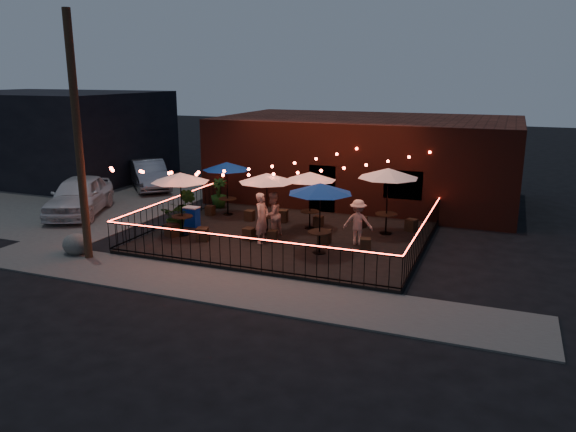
% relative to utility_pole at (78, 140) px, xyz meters
% --- Properties ---
extents(ground, '(110.00, 110.00, 0.00)m').
position_rel_utility_pole_xyz_m(ground, '(5.40, 2.60, -4.00)').
color(ground, black).
rests_on(ground, ground).
extents(patio, '(10.00, 8.00, 0.15)m').
position_rel_utility_pole_xyz_m(patio, '(5.40, 4.60, -3.92)').
color(patio, black).
rests_on(patio, ground).
extents(sidewalk, '(18.00, 2.50, 0.05)m').
position_rel_utility_pole_xyz_m(sidewalk, '(5.40, -0.65, -3.98)').
color(sidewalk, '#494644').
rests_on(sidewalk, ground).
extents(parking_lot, '(11.00, 12.00, 0.02)m').
position_rel_utility_pole_xyz_m(parking_lot, '(-6.60, 6.60, -3.99)').
color(parking_lot, '#494644').
rests_on(parking_lot, ground).
extents(brick_building, '(14.00, 8.00, 4.00)m').
position_rel_utility_pole_xyz_m(brick_building, '(6.40, 12.59, -2.00)').
color(brick_building, '#36150E').
rests_on(brick_building, ground).
extents(background_building, '(12.00, 9.00, 5.00)m').
position_rel_utility_pole_xyz_m(background_building, '(-12.60, 11.60, -1.50)').
color(background_building, black).
rests_on(background_building, ground).
extents(utility_pole, '(0.26, 0.26, 8.00)m').
position_rel_utility_pole_xyz_m(utility_pole, '(0.00, 0.00, 0.00)').
color(utility_pole, '#362316').
rests_on(utility_pole, ground).
extents(fence_front, '(10.00, 0.04, 1.04)m').
position_rel_utility_pole_xyz_m(fence_front, '(5.40, 0.60, -3.34)').
color(fence_front, black).
rests_on(fence_front, patio).
extents(fence_left, '(0.04, 8.00, 1.04)m').
position_rel_utility_pole_xyz_m(fence_left, '(0.40, 4.60, -3.34)').
color(fence_left, black).
rests_on(fence_left, patio).
extents(fence_right, '(0.04, 8.00, 1.04)m').
position_rel_utility_pole_xyz_m(fence_right, '(10.40, 4.60, -3.34)').
color(fence_right, black).
rests_on(fence_right, patio).
extents(festoon_lights, '(10.02, 8.72, 1.32)m').
position_rel_utility_pole_xyz_m(festoon_lights, '(4.39, 4.30, -1.48)').
color(festoon_lights, '#FF3C27').
rests_on(festoon_lights, ground).
extents(cafe_table_0, '(2.32, 2.32, 2.38)m').
position_rel_utility_pole_xyz_m(cafe_table_0, '(1.71, 3.17, -1.67)').
color(cafe_table_0, black).
rests_on(cafe_table_0, patio).
extents(cafe_table_1, '(2.62, 2.62, 2.28)m').
position_rel_utility_pole_xyz_m(cafe_table_1, '(1.80, 6.64, -1.77)').
color(cafe_table_1, black).
rests_on(cafe_table_1, patio).
extents(cafe_table_2, '(2.52, 2.52, 2.34)m').
position_rel_utility_pole_xyz_m(cafe_table_2, '(4.60, 4.47, -1.71)').
color(cafe_table_2, black).
rests_on(cafe_table_2, patio).
extents(cafe_table_3, '(2.54, 2.54, 2.24)m').
position_rel_utility_pole_xyz_m(cafe_table_3, '(5.82, 5.83, -1.80)').
color(cafe_table_3, black).
rests_on(cafe_table_3, patio).
extents(cafe_table_4, '(2.31, 2.31, 2.41)m').
position_rel_utility_pole_xyz_m(cafe_table_4, '(7.17, 3.02, -1.65)').
color(cafe_table_4, black).
rests_on(cafe_table_4, patio).
extents(cafe_table_5, '(2.87, 2.87, 2.51)m').
position_rel_utility_pole_xyz_m(cafe_table_5, '(8.76, 6.19, -1.55)').
color(cafe_table_5, black).
rests_on(cafe_table_5, patio).
extents(bistro_chair_0, '(0.52, 0.52, 0.48)m').
position_rel_utility_pole_xyz_m(bistro_chair_0, '(1.42, 2.89, -3.61)').
color(bistro_chair_0, black).
rests_on(bistro_chair_0, patio).
extents(bistro_chair_1, '(0.51, 0.51, 0.48)m').
position_rel_utility_pole_xyz_m(bistro_chair_1, '(2.77, 2.80, -3.61)').
color(bistro_chair_1, black).
rests_on(bistro_chair_1, patio).
extents(bistro_chair_2, '(0.36, 0.36, 0.41)m').
position_rel_utility_pole_xyz_m(bistro_chair_2, '(1.14, 6.27, -3.65)').
color(bistro_chair_2, black).
rests_on(bistro_chair_2, patio).
extents(bistro_chair_3, '(0.38, 0.38, 0.43)m').
position_rel_utility_pole_xyz_m(bistro_chair_3, '(3.13, 6.03, -3.63)').
color(bistro_chair_3, black).
rests_on(bistro_chair_3, patio).
extents(bistro_chair_4, '(0.40, 0.40, 0.45)m').
position_rel_utility_pole_xyz_m(bistro_chair_4, '(4.30, 3.52, -3.62)').
color(bistro_chair_4, black).
rests_on(bistro_chair_4, patio).
extents(bistro_chair_5, '(0.38, 0.38, 0.40)m').
position_rel_utility_pole_xyz_m(bistro_chair_5, '(5.15, 3.69, -3.65)').
color(bistro_chair_5, black).
rests_on(bistro_chair_5, patio).
extents(bistro_chair_6, '(0.48, 0.48, 0.50)m').
position_rel_utility_pole_xyz_m(bistro_chair_6, '(4.45, 6.33, -3.60)').
color(bistro_chair_6, black).
rests_on(bistro_chair_6, patio).
extents(bistro_chair_7, '(0.36, 0.36, 0.41)m').
position_rel_utility_pole_xyz_m(bistro_chair_7, '(6.04, 6.25, -3.64)').
color(bistro_chair_7, black).
rests_on(bistro_chair_7, patio).
extents(bistro_chair_8, '(0.43, 0.43, 0.48)m').
position_rel_utility_pole_xyz_m(bistro_chair_8, '(6.97, 4.17, -3.61)').
color(bistro_chair_8, black).
rests_on(bistro_chair_8, patio).
extents(bistro_chair_9, '(0.45, 0.45, 0.43)m').
position_rel_utility_pole_xyz_m(bistro_chair_9, '(8.55, 3.86, -3.64)').
color(bistro_chair_9, black).
rests_on(bistro_chair_9, patio).
extents(bistro_chair_10, '(0.47, 0.47, 0.43)m').
position_rel_utility_pole_xyz_m(bistro_chair_10, '(7.66, 6.72, -3.63)').
color(bistro_chair_10, black).
rests_on(bistro_chair_10, patio).
extents(bistro_chair_11, '(0.49, 0.49, 0.46)m').
position_rel_utility_pole_xyz_m(bistro_chair_11, '(9.59, 6.95, -3.62)').
color(bistro_chair_11, black).
rests_on(bistro_chair_11, patio).
extents(patron_a, '(0.52, 0.72, 1.82)m').
position_rel_utility_pole_xyz_m(patron_a, '(4.87, 3.41, -2.94)').
color(patron_a, tan).
rests_on(patron_a, patio).
extents(patron_b, '(0.86, 0.97, 1.67)m').
position_rel_utility_pole_xyz_m(patron_b, '(4.89, 4.31, -3.02)').
color(patron_b, tan).
rests_on(patron_b, patio).
extents(patron_c, '(1.11, 0.72, 1.63)m').
position_rel_utility_pole_xyz_m(patron_c, '(8.11, 4.47, -3.04)').
color(patron_c, '#D3A08E').
rests_on(patron_c, patio).
extents(potted_shrub_a, '(1.26, 1.14, 1.22)m').
position_rel_utility_pole_xyz_m(potted_shrub_a, '(1.30, 3.43, -3.24)').
color(potted_shrub_a, '#1A380E').
rests_on(potted_shrub_a, patio).
extents(potted_shrub_b, '(0.89, 0.79, 1.38)m').
position_rel_utility_pole_xyz_m(potted_shrub_b, '(0.80, 5.03, -3.16)').
color(potted_shrub_b, '#133A12').
rests_on(potted_shrub_b, patio).
extents(potted_shrub_c, '(0.87, 0.87, 1.31)m').
position_rel_utility_pole_xyz_m(potted_shrub_c, '(0.80, 7.67, -3.19)').
color(potted_shrub_c, '#133F14').
rests_on(potted_shrub_c, patio).
extents(cooler, '(0.61, 0.44, 0.79)m').
position_rel_utility_pole_xyz_m(cooler, '(1.37, 4.38, -3.45)').
color(cooler, '#092EB0').
rests_on(cooler, patio).
extents(boulder, '(1.11, 1.01, 0.73)m').
position_rel_utility_pole_xyz_m(boulder, '(-0.66, 0.18, -3.63)').
color(boulder, '#4C4C47').
rests_on(boulder, ground).
extents(car_white, '(3.83, 5.34, 1.69)m').
position_rel_utility_pole_xyz_m(car_white, '(-4.56, 4.78, -3.16)').
color(car_white, white).
rests_on(car_white, ground).
extents(car_silver, '(4.42, 4.49, 1.54)m').
position_rel_utility_pole_xyz_m(car_silver, '(-5.06, 10.67, -3.23)').
color(car_silver, '#A6A7B0').
rests_on(car_silver, ground).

